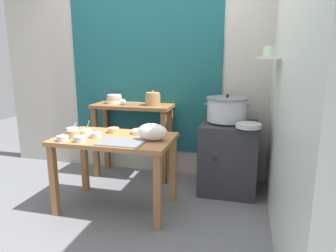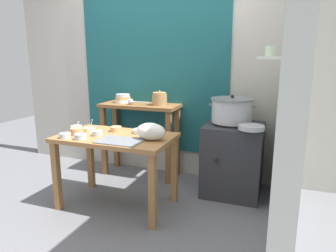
{
  "view_description": "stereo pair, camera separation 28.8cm",
  "coord_description": "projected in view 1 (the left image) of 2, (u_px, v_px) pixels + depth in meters",
  "views": [
    {
      "loc": [
        1.08,
        -2.57,
        1.46
      ],
      "look_at": [
        0.38,
        0.15,
        0.82
      ],
      "focal_mm": 32.71,
      "sensor_mm": 36.0,
      "label": 1
    },
    {
      "loc": [
        1.36,
        -2.48,
        1.46
      ],
      "look_at": [
        0.38,
        0.15,
        0.82
      ],
      "focal_mm": 32.71,
      "sensor_mm": 36.0,
      "label": 2
    }
  ],
  "objects": [
    {
      "name": "prep_bowl_6",
      "position": [
        86.0,
        131.0,
        2.99
      ],
      "size": [
        0.11,
        0.11,
        0.13
      ],
      "color": "beige",
      "rests_on": "prep_table"
    },
    {
      "name": "prep_bowl_3",
      "position": [
        113.0,
        130.0,
        3.04
      ],
      "size": [
        0.11,
        0.11,
        0.05
      ],
      "color": "tan",
      "rests_on": "prep_table"
    },
    {
      "name": "ladle",
      "position": [
        124.0,
        102.0,
        3.61
      ],
      "size": [
        0.28,
        0.07,
        0.07
      ],
      "color": "#B7BABF",
      "rests_on": "back_shelf_table"
    },
    {
      "name": "back_shelf_table",
      "position": [
        133.0,
        122.0,
        3.71
      ],
      "size": [
        0.96,
        0.4,
        0.9
      ],
      "color": "brown",
      "rests_on": "ground"
    },
    {
      "name": "plastic_bag",
      "position": [
        152.0,
        132.0,
        2.74
      ],
      "size": [
        0.28,
        0.17,
        0.16
      ],
      "primitive_type": "ellipsoid",
      "color": "silver",
      "rests_on": "prep_table"
    },
    {
      "name": "wall_back",
      "position": [
        164.0,
        70.0,
        3.74
      ],
      "size": [
        4.4,
        0.12,
        2.6
      ],
      "color": "#B2ADA3",
      "rests_on": "ground"
    },
    {
      "name": "clay_pot",
      "position": [
        153.0,
        99.0,
        3.58
      ],
      "size": [
        0.17,
        0.17,
        0.18
      ],
      "color": "#A37A4C",
      "rests_on": "back_shelf_table"
    },
    {
      "name": "prep_bowl_2",
      "position": [
        63.0,
        138.0,
        2.74
      ],
      "size": [
        0.11,
        0.11,
        0.05
      ],
      "color": "#B7BABF",
      "rests_on": "prep_table"
    },
    {
      "name": "wide_pan",
      "position": [
        248.0,
        126.0,
        2.99
      ],
      "size": [
        0.25,
        0.25,
        0.04
      ],
      "primitive_type": "cylinder",
      "color": "#B7BABF",
      "rests_on": "stove_block"
    },
    {
      "name": "prep_bowl_1",
      "position": [
        140.0,
        132.0,
        3.0
      ],
      "size": [
        0.17,
        0.17,
        0.04
      ],
      "color": "silver",
      "rests_on": "prep_table"
    },
    {
      "name": "prep_bowl_0",
      "position": [
        72.0,
        130.0,
        2.99
      ],
      "size": [
        0.11,
        0.11,
        0.06
      ],
      "color": "#B7BABF",
      "rests_on": "prep_table"
    },
    {
      "name": "prep_bowl_7",
      "position": [
        74.0,
        133.0,
        2.86
      ],
      "size": [
        0.12,
        0.12,
        0.13
      ],
      "color": "tan",
      "rests_on": "prep_table"
    },
    {
      "name": "prep_bowl_5",
      "position": [
        80.0,
        139.0,
        2.72
      ],
      "size": [
        0.11,
        0.11,
        0.05
      ],
      "color": "#B7BABF",
      "rests_on": "prep_table"
    },
    {
      "name": "steamer_pot",
      "position": [
        227.0,
        109.0,
        3.28
      ],
      "size": [
        0.49,
        0.44,
        0.29
      ],
      "color": "#B7BABF",
      "rests_on": "stove_block"
    },
    {
      "name": "wall_right",
      "position": [
        286.0,
        76.0,
        2.58
      ],
      "size": [
        0.3,
        3.2,
        2.6
      ],
      "color": "silver",
      "rests_on": "ground"
    },
    {
      "name": "serving_tray",
      "position": [
        122.0,
        142.0,
        2.68
      ],
      "size": [
        0.4,
        0.28,
        0.01
      ],
      "primitive_type": "cube",
      "color": "slate",
      "rests_on": "prep_table"
    },
    {
      "name": "prep_bowl_4",
      "position": [
        96.0,
        135.0,
        2.86
      ],
      "size": [
        0.1,
        0.1,
        0.05
      ],
      "color": "#B7BABF",
      "rests_on": "prep_table"
    },
    {
      "name": "ground_plane",
      "position": [
        127.0,
        208.0,
        3.02
      ],
      "size": [
        9.0,
        9.0,
        0.0
      ],
      "primitive_type": "plane",
      "color": "slate"
    },
    {
      "name": "prep_table",
      "position": [
        115.0,
        148.0,
        2.91
      ],
      "size": [
        1.1,
        0.66,
        0.72
      ],
      "color": "#9E6B3D",
      "rests_on": "ground"
    },
    {
      "name": "bowl_stack_enamel",
      "position": [
        114.0,
        99.0,
        3.74
      ],
      "size": [
        0.2,
        0.2,
        0.11
      ],
      "color": "silver",
      "rests_on": "back_shelf_table"
    },
    {
      "name": "stove_block",
      "position": [
        228.0,
        157.0,
        3.37
      ],
      "size": [
        0.6,
        0.61,
        0.78
      ],
      "color": "#2D2D33",
      "rests_on": "ground"
    }
  ]
}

